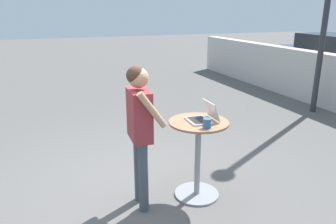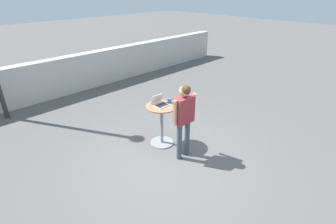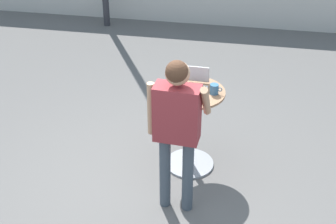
{
  "view_description": "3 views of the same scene",
  "coord_description": "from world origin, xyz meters",
  "px_view_note": "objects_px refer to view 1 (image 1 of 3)",
  "views": [
    {
      "loc": [
        3.58,
        -1.01,
        2.2
      ],
      "look_at": [
        0.34,
        0.25,
        1.12
      ],
      "focal_mm": 35.0,
      "sensor_mm": 36.0,
      "label": 1
    },
    {
      "loc": [
        -3.22,
        -3.2,
        3.38
      ],
      "look_at": [
        0.13,
        0.19,
        1.05
      ],
      "focal_mm": 28.0,
      "sensor_mm": 36.0,
      "label": 2
    },
    {
      "loc": [
        0.9,
        -3.6,
        3.35
      ],
      "look_at": [
        0.16,
        0.34,
        0.86
      ],
      "focal_mm": 50.0,
      "sensor_mm": 36.0,
      "label": 3
    }
  ],
  "objects_px": {
    "laptop": "(203,117)",
    "coffee_mug": "(207,123)",
    "cafe_table": "(198,152)",
    "standing_person": "(139,121)",
    "parked_car_near_street": "(331,56)"
  },
  "relations": [
    {
      "from": "laptop",
      "to": "coffee_mug",
      "type": "xyz_separation_m",
      "value": [
        0.23,
        -0.07,
        0.0
      ]
    },
    {
      "from": "laptop",
      "to": "coffee_mug",
      "type": "distance_m",
      "value": 0.24
    },
    {
      "from": "cafe_table",
      "to": "standing_person",
      "type": "xyz_separation_m",
      "value": [
        -0.04,
        -0.7,
        0.47
      ]
    },
    {
      "from": "laptop",
      "to": "parked_car_near_street",
      "type": "distance_m",
      "value": 8.88
    },
    {
      "from": "laptop",
      "to": "coffee_mug",
      "type": "bearing_deg",
      "value": -16.13
    },
    {
      "from": "laptop",
      "to": "parked_car_near_street",
      "type": "bearing_deg",
      "value": 124.27
    },
    {
      "from": "laptop",
      "to": "standing_person",
      "type": "height_order",
      "value": "standing_person"
    },
    {
      "from": "cafe_table",
      "to": "standing_person",
      "type": "distance_m",
      "value": 0.85
    },
    {
      "from": "standing_person",
      "to": "parked_car_near_street",
      "type": "height_order",
      "value": "standing_person"
    },
    {
      "from": "standing_person",
      "to": "parked_car_near_street",
      "type": "relative_size",
      "value": 0.37
    },
    {
      "from": "cafe_table",
      "to": "parked_car_near_street",
      "type": "relative_size",
      "value": 0.22
    },
    {
      "from": "coffee_mug",
      "to": "standing_person",
      "type": "height_order",
      "value": "standing_person"
    },
    {
      "from": "cafe_table",
      "to": "laptop",
      "type": "xyz_separation_m",
      "value": [
        0.0,
        0.05,
        0.44
      ]
    },
    {
      "from": "cafe_table",
      "to": "parked_car_near_street",
      "type": "distance_m",
      "value": 8.92
    },
    {
      "from": "parked_car_near_street",
      "to": "laptop",
      "type": "bearing_deg",
      "value": -55.73
    }
  ]
}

